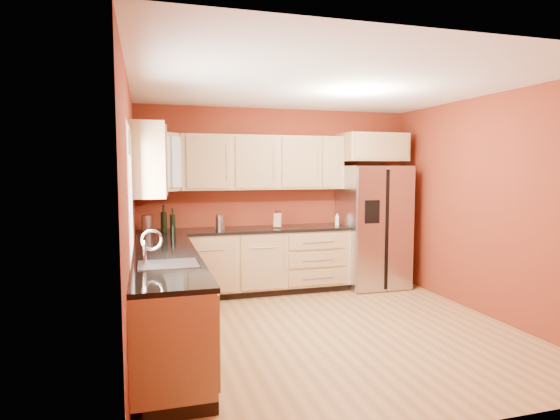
% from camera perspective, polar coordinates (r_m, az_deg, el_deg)
% --- Properties ---
extents(floor, '(4.00, 4.00, 0.00)m').
position_cam_1_polar(floor, '(5.23, 5.93, -14.42)').
color(floor, olive).
rests_on(floor, ground).
extents(ceiling, '(4.00, 4.00, 0.00)m').
position_cam_1_polar(ceiling, '(5.00, 6.21, 14.92)').
color(ceiling, white).
rests_on(ceiling, wall_back).
extents(wall_back, '(4.00, 0.04, 2.60)m').
position_cam_1_polar(wall_back, '(6.84, -0.28, 1.38)').
color(wall_back, maroon).
rests_on(wall_back, floor).
extents(wall_front, '(4.00, 0.04, 2.60)m').
position_cam_1_polar(wall_front, '(3.20, 19.75, -3.20)').
color(wall_front, maroon).
rests_on(wall_front, floor).
extents(wall_left, '(0.04, 4.00, 2.60)m').
position_cam_1_polar(wall_left, '(4.59, -17.75, -0.71)').
color(wall_left, maroon).
rests_on(wall_left, floor).
extents(wall_right, '(0.04, 4.00, 2.60)m').
position_cam_1_polar(wall_right, '(6.00, 24.05, 0.41)').
color(wall_right, maroon).
rests_on(wall_right, floor).
extents(base_cabinets_back, '(2.90, 0.60, 0.88)m').
position_cam_1_polar(base_cabinets_back, '(6.53, -4.23, -6.43)').
color(base_cabinets_back, '#A07B4E').
rests_on(base_cabinets_back, floor).
extents(base_cabinets_left, '(0.60, 2.80, 0.88)m').
position_cam_1_polar(base_cabinets_left, '(4.75, -13.77, -11.00)').
color(base_cabinets_left, '#A07B4E').
rests_on(base_cabinets_left, floor).
extents(countertop_back, '(2.90, 0.62, 0.04)m').
position_cam_1_polar(countertop_back, '(6.44, -4.24, -2.44)').
color(countertop_back, black).
rests_on(countertop_back, base_cabinets_back).
extents(countertop_left, '(0.62, 2.80, 0.04)m').
position_cam_1_polar(countertop_left, '(4.64, -13.77, -5.53)').
color(countertop_left, black).
rests_on(countertop_left, base_cabinets_left).
extents(upper_cabinets_back, '(2.30, 0.33, 0.75)m').
position_cam_1_polar(upper_cabinets_back, '(6.60, -1.99, 5.80)').
color(upper_cabinets_back, '#A07B4E').
rests_on(upper_cabinets_back, wall_back).
extents(upper_cabinets_left, '(0.33, 1.35, 0.75)m').
position_cam_1_polar(upper_cabinets_left, '(5.29, -15.90, 5.78)').
color(upper_cabinets_left, '#A07B4E').
rests_on(upper_cabinets_left, wall_left).
extents(corner_upper_cabinet, '(0.67, 0.67, 0.75)m').
position_cam_1_polar(corner_upper_cabinet, '(6.24, -14.43, 5.68)').
color(corner_upper_cabinet, '#A07B4E').
rests_on(corner_upper_cabinet, wall_back).
extents(over_fridge_cabinet, '(0.92, 0.60, 0.40)m').
position_cam_1_polar(over_fridge_cabinet, '(7.05, 11.11, 7.49)').
color(over_fridge_cabinet, '#A07B4E').
rests_on(over_fridge_cabinet, wall_back).
extents(refrigerator, '(0.90, 0.75, 1.78)m').
position_cam_1_polar(refrigerator, '(7.03, 11.23, -1.98)').
color(refrigerator, '#A5A5AA').
rests_on(refrigerator, floor).
extents(window, '(0.03, 0.90, 1.00)m').
position_cam_1_polar(window, '(4.07, -17.75, 2.11)').
color(window, white).
rests_on(window, wall_left).
extents(sink_faucet, '(0.50, 0.42, 0.30)m').
position_cam_1_polar(sink_faucet, '(4.12, -13.52, -4.47)').
color(sink_faucet, silver).
rests_on(sink_faucet, countertop_left).
extents(canister_left, '(0.16, 0.16, 0.22)m').
position_cam_1_polar(canister_left, '(6.31, -15.91, -1.60)').
color(canister_left, '#A5A5AA').
rests_on(canister_left, countertop_back).
extents(canister_right, '(0.14, 0.14, 0.20)m').
position_cam_1_polar(canister_right, '(6.35, -7.31, -1.50)').
color(canister_right, '#A5A5AA').
rests_on(canister_right, countertop_back).
extents(wine_bottle_a, '(0.10, 0.10, 0.36)m').
position_cam_1_polar(wine_bottle_a, '(6.24, -13.99, -0.99)').
color(wine_bottle_a, black).
rests_on(wine_bottle_a, countertop_back).
extents(wine_bottle_b, '(0.09, 0.09, 0.31)m').
position_cam_1_polar(wine_bottle_b, '(6.26, -12.94, -1.18)').
color(wine_bottle_b, black).
rests_on(wine_bottle_b, countertop_back).
extents(knife_block, '(0.13, 0.12, 0.20)m').
position_cam_1_polar(knife_block, '(6.53, -0.29, -1.28)').
color(knife_block, tan).
rests_on(knife_block, countertop_back).
extents(soap_dispenser, '(0.06, 0.06, 0.17)m').
position_cam_1_polar(soap_dispenser, '(6.82, 6.96, -1.15)').
color(soap_dispenser, white).
rests_on(soap_dispenser, countertop_back).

